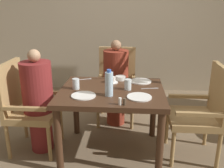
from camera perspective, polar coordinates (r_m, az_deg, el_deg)
name	(u,v)px	position (r m, az deg, el deg)	size (l,w,h in m)	color
ground_plane	(112,151)	(2.87, -0.07, -15.07)	(16.00, 16.00, 0.00)	#7A664C
wall_back	(121,12)	(4.51, 2.11, 16.05)	(8.00, 0.06, 2.80)	tan
dining_table	(112,99)	(2.58, -0.08, -3.55)	(1.06, 0.88, 0.72)	#422819
chair_left_side	(25,104)	(2.84, -19.18, -4.38)	(0.50, 0.50, 0.99)	#A88451
diner_in_left_chair	(38,100)	(2.77, -16.48, -3.63)	(0.32, 0.32, 1.13)	maroon
chair_far_side	(116,82)	(3.40, 1.03, 0.42)	(0.50, 0.50, 0.99)	#A88451
diner_in_far_chair	(116,82)	(3.25, 0.88, 0.39)	(0.32, 0.32, 1.13)	maroon
chair_right_side	(203,110)	(2.71, 19.99, -5.54)	(0.50, 0.50, 0.99)	#A88451
plate_main_left	(83,96)	(2.40, -6.54, -2.65)	(0.24, 0.24, 0.01)	white
plate_main_right	(139,97)	(2.36, 6.25, -2.97)	(0.24, 0.24, 0.01)	white
plate_dessert_center	(141,81)	(2.82, 6.60, 0.63)	(0.24, 0.24, 0.01)	white
teacup_with_saucer	(112,80)	(2.77, 0.07, 0.87)	(0.13, 0.13, 0.07)	white
bowl_small	(121,78)	(2.87, 1.96, 1.39)	(0.12, 0.12, 0.05)	white
water_bottle	(109,84)	(2.36, -0.70, 0.08)	(0.08, 0.08, 0.26)	silver
glass_tall_near	(76,84)	(2.59, -8.27, 0.04)	(0.07, 0.07, 0.11)	silver
glass_tall_mid	(128,85)	(2.55, 3.65, -0.12)	(0.07, 0.07, 0.11)	silver
salt_shaker	(120,101)	(2.18, 1.83, -3.98)	(0.03, 0.03, 0.07)	white
pepper_shaker	(124,102)	(2.18, 2.86, -4.04)	(0.03, 0.03, 0.06)	#4C3D2D
fork_beside_plate	(86,79)	(2.91, -6.02, 1.12)	(0.16, 0.08, 0.00)	silver
knife_beside_plate	(151,88)	(2.62, 8.82, -1.00)	(0.18, 0.04, 0.00)	silver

